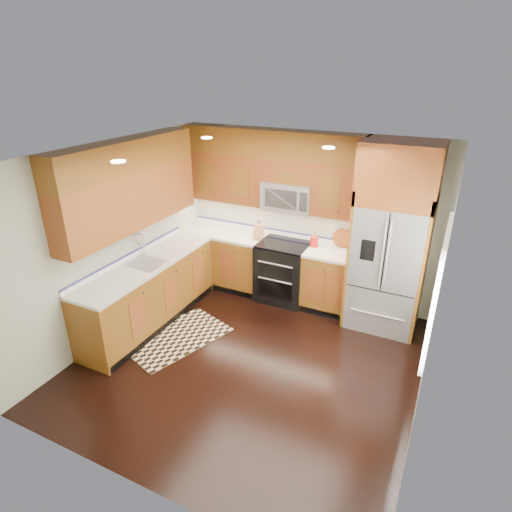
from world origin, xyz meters
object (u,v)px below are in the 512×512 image
at_px(rug, 177,337).
at_px(utensil_crock, 314,239).
at_px(range, 283,272).
at_px(knife_block, 259,231).
at_px(refrigerator, 391,239).

xyz_separation_m(rug, utensil_crock, (1.32, 1.77, 1.05)).
relative_size(range, knife_block, 3.11).
bearing_deg(utensil_crock, knife_block, -175.01).
bearing_deg(range, rug, -117.95).
height_order(rug, utensil_crock, utensil_crock).
bearing_deg(refrigerator, utensil_crock, 172.49).
bearing_deg(knife_block, refrigerator, -2.00).
bearing_deg(knife_block, utensil_crock, 4.99).
height_order(range, knife_block, knife_block).
distance_m(rug, utensil_crock, 2.44).
distance_m(knife_block, utensil_crock, 0.88).
distance_m(refrigerator, utensil_crock, 1.15).
relative_size(refrigerator, rug, 1.90).
height_order(refrigerator, rug, refrigerator).
xyz_separation_m(refrigerator, rug, (-2.43, -1.62, -1.30)).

